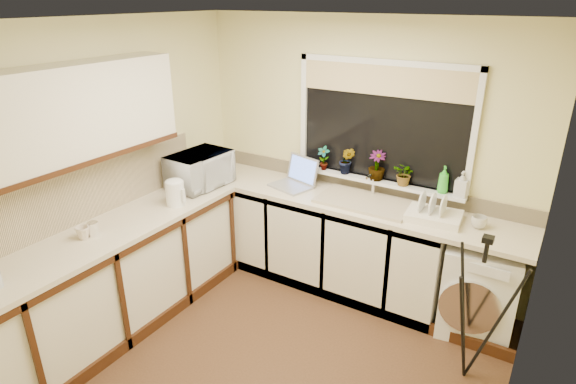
{
  "coord_description": "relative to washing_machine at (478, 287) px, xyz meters",
  "views": [
    {
      "loc": [
        1.63,
        -2.42,
        2.59
      ],
      "look_at": [
        -0.19,
        0.55,
        1.15
      ],
      "focal_mm": 29.87,
      "sensor_mm": 36.0,
      "label": 1
    }
  ],
  "objects": [
    {
      "name": "wall_back",
      "position": [
        -1.23,
        0.31,
        0.83
      ],
      "size": [
        3.2,
        0.0,
        3.2
      ],
      "primitive_type": "plane",
      "rotation": [
        1.57,
        0.0,
        0.0
      ],
      "color": "beige",
      "rests_on": "ground"
    },
    {
      "name": "base_cabinet_back",
      "position": [
        -1.55,
        0.01,
        0.04
      ],
      "size": [
        2.55,
        0.6,
        0.86
      ],
      "primitive_type": "cube",
      "color": "silver",
      "rests_on": "floor"
    },
    {
      "name": "plant_d",
      "position": [
        -0.76,
        0.23,
        0.76
      ],
      "size": [
        0.23,
        0.21,
        0.21
      ],
      "primitive_type": "imported",
      "rotation": [
        0.0,
        0.0,
        -0.27
      ],
      "color": "#999999",
      "rests_on": "windowsill"
    },
    {
      "name": "wall_right",
      "position": [
        0.37,
        -1.19,
        0.83
      ],
      "size": [
        0.0,
        3.0,
        3.0
      ],
      "primitive_type": "plane",
      "rotation": [
        1.57,
        0.0,
        -1.57
      ],
      "color": "beige",
      "rests_on": "ground"
    },
    {
      "name": "kettle",
      "position": [
        -2.41,
        -0.88,
        0.61
      ],
      "size": [
        0.16,
        0.16,
        0.21
      ],
      "primitive_type": "cylinder",
      "color": "white",
      "rests_on": "worktop_left"
    },
    {
      "name": "window_glass",
      "position": [
        -1.03,
        0.3,
        1.16
      ],
      "size": [
        1.5,
        0.02,
        1.0
      ],
      "primitive_type": "cube",
      "color": "black",
      "rests_on": "wall_back"
    },
    {
      "name": "window_blind",
      "position": [
        -1.03,
        0.27,
        1.53
      ],
      "size": [
        1.5,
        0.02,
        0.25
      ],
      "primitive_type": "cube",
      "color": "tan",
      "rests_on": "wall_back"
    },
    {
      "name": "washing_machine",
      "position": [
        0.0,
        0.0,
        0.0
      ],
      "size": [
        0.63,
        0.62,
        0.78
      ],
      "primitive_type": "cube",
      "rotation": [
        0.0,
        0.0,
        0.16
      ],
      "color": "white",
      "rests_on": "floor"
    },
    {
      "name": "wall_front",
      "position": [
        -1.23,
        -2.69,
        0.83
      ],
      "size": [
        3.2,
        0.0,
        3.2
      ],
      "primitive_type": "plane",
      "rotation": [
        -1.57,
        0.0,
        0.0
      ],
      "color": "beige",
      "rests_on": "ground"
    },
    {
      "name": "windowsill",
      "position": [
        -1.03,
        0.24,
        0.64
      ],
      "size": [
        1.6,
        0.14,
        0.03
      ],
      "primitive_type": "cube",
      "color": "white",
      "rests_on": "wall_back"
    },
    {
      "name": "splashback_left",
      "position": [
        -2.81,
        -1.49,
        0.73
      ],
      "size": [
        0.02,
        2.4,
        0.45
      ],
      "primitive_type": "cube",
      "color": "beige",
      "rests_on": "wall_left"
    },
    {
      "name": "plant_c",
      "position": [
        -1.02,
        0.23,
        0.79
      ],
      "size": [
        0.19,
        0.19,
        0.27
      ],
      "primitive_type": "imported",
      "rotation": [
        0.0,
        0.0,
        0.33
      ],
      "color": "#999999",
      "rests_on": "windowsill"
    },
    {
      "name": "tripod",
      "position": [
        0.08,
        -0.6,
        0.18
      ],
      "size": [
        0.67,
        0.67,
        1.15
      ],
      "primitive_type": null,
      "rotation": [
        0.0,
        0.0,
        0.21
      ],
      "color": "black",
      "rests_on": "floor"
    },
    {
      "name": "soap_bottle_clear",
      "position": [
        -0.28,
        0.24,
        0.77
      ],
      "size": [
        0.1,
        0.1,
        0.21
      ],
      "primitive_type": "imported",
      "rotation": [
        0.0,
        0.0,
        -0.02
      ],
      "color": "#999999",
      "rests_on": "windowsill"
    },
    {
      "name": "microwave",
      "position": [
        -2.53,
        -0.42,
        0.67
      ],
      "size": [
        0.42,
        0.6,
        0.32
      ],
      "primitive_type": "imported",
      "rotation": [
        0.0,
        0.0,
        1.52
      ],
      "color": "white",
      "rests_on": "worktop_left"
    },
    {
      "name": "faucet",
      "position": [
        -1.03,
        0.19,
        0.63
      ],
      "size": [
        0.03,
        0.03,
        0.24
      ],
      "primitive_type": "cylinder",
      "color": "silver",
      "rests_on": "worktop_back"
    },
    {
      "name": "dish_rack",
      "position": [
        -0.42,
        -0.01,
        0.54
      ],
      "size": [
        0.45,
        0.36,
        0.06
      ],
      "primitive_type": "cube",
      "rotation": [
        0.0,
        0.0,
        0.09
      ],
      "color": "white",
      "rests_on": "worktop_back"
    },
    {
      "name": "cup_back",
      "position": [
        -0.08,
        0.03,
        0.56
      ],
      "size": [
        0.12,
        0.12,
        0.1
      ],
      "primitive_type": "imported",
      "rotation": [
        0.0,
        0.0,
        -0.02
      ],
      "color": "beige",
      "rests_on": "worktop_back"
    },
    {
      "name": "plant_a",
      "position": [
        -1.55,
        0.22,
        0.77
      ],
      "size": [
        0.12,
        0.09,
        0.23
      ],
      "primitive_type": "imported",
      "rotation": [
        0.0,
        0.0,
        0.05
      ],
      "color": "#999999",
      "rests_on": "windowsill"
    },
    {
      "name": "worktop_back",
      "position": [
        -1.23,
        0.01,
        0.49
      ],
      "size": [
        3.2,
        0.6,
        0.04
      ],
      "primitive_type": "cube",
      "color": "beige",
      "rests_on": "base_cabinet_back"
    },
    {
      "name": "wall_left",
      "position": [
        -2.83,
        -1.19,
        0.83
      ],
      "size": [
        0.0,
        3.0,
        3.0
      ],
      "primitive_type": "plane",
      "rotation": [
        1.57,
        0.0,
        1.57
      ],
      "color": "beige",
      "rests_on": "ground"
    },
    {
      "name": "floor",
      "position": [
        -1.23,
        -1.19,
        -0.39
      ],
      "size": [
        3.2,
        3.2,
        0.0
      ],
      "primitive_type": "plane",
      "color": "#543321",
      "rests_on": "ground"
    },
    {
      "name": "worktop_left",
      "position": [
        -2.53,
        -1.49,
        0.49
      ],
      "size": [
        0.6,
        2.4,
        0.04
      ],
      "primitive_type": "cube",
      "color": "beige",
      "rests_on": "base_cabinet_left"
    },
    {
      "name": "cup_left",
      "position": [
        -2.56,
        -1.7,
        0.56
      ],
      "size": [
        0.11,
        0.11,
        0.1
      ],
      "primitive_type": "imported",
      "rotation": [
        0.0,
        0.0,
        -0.04
      ],
      "color": "beige",
      "rests_on": "worktop_left"
    },
    {
      "name": "steel_jar",
      "position": [
        -2.53,
        -1.63,
        0.56
      ],
      "size": [
        0.08,
        0.08,
        0.11
      ],
      "primitive_type": "cylinder",
      "color": "white",
      "rests_on": "worktop_left"
    },
    {
      "name": "base_cabinet_left",
      "position": [
        -2.53,
        -1.49,
        0.04
      ],
      "size": [
        0.54,
        2.4,
        0.86
      ],
      "primitive_type": "cube",
      "color": "silver",
      "rests_on": "floor"
    },
    {
      "name": "soap_bottle_green",
      "position": [
        -0.43,
        0.24,
        0.77
      ],
      "size": [
        0.12,
        0.12,
        0.23
      ],
      "primitive_type": "imported",
      "rotation": [
        0.0,
        0.0,
        0.42
      ],
      "color": "green",
      "rests_on": "windowsill"
    },
    {
      "name": "laptop",
      "position": [
        -1.75,
        0.05,
        0.58
      ],
      "size": [
        0.45,
        0.42,
        0.27
      ],
      "rotation": [
        0.0,
        0.0,
        -0.27
      ],
      "color": "#A1A0A8",
      "rests_on": "worktop_back"
    },
    {
      "name": "upper_cabinet",
      "position": [
        -2.67,
        -1.64,
        1.41
      ],
      "size": [
        0.28,
        1.9,
        0.7
      ],
      "primitive_type": "cube",
      "color": "silver",
      "rests_on": "wall_left"
    },
    {
      "name": "ceiling",
      "position": [
        -1.23,
        -1.19,
        2.06
      ],
      "size": [
        3.2,
        3.2,
        0.0
      ],
      "primitive_type": "plane",
      "rotation": [
        3.14,
        0.0,
        0.0
      ],
      "color": "white",
      "rests_on": "ground"
    },
    {
      "name": "plant_b",
      "position": [
        -1.31,
        0.23,
        0.79
      ],
      "size": [
        0.16,
        0.13,
        0.26
      ],
      "primitive_type": "imported",
      "rotation": [
        0.0,
        0.0,
        0.14
      ],
      "color": "#999999",
      "rests_on": "windowsill"
    },
    {
      "name": "splashback_back",
      "position": [
        -1.23,
        0.3,
        0.58
      ],
      "size": [
        3.2,
        0.02,
        0.14
      ],
      "primitive_type": "cube",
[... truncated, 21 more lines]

